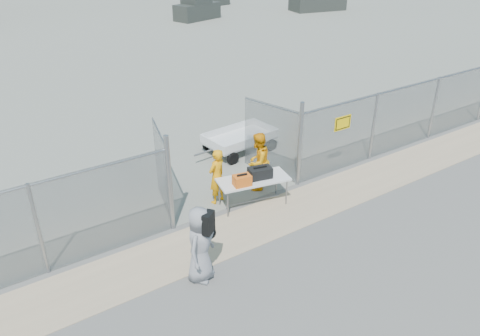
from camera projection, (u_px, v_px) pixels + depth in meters
ground at (287, 241)px, 11.12m from camera, size 160.00×160.00×0.00m
dirt_strip at (262, 221)px, 11.85m from camera, size 44.00×1.60×0.01m
chain_link_fence at (240, 168)px, 12.09m from camera, size 40.00×0.20×2.20m
folding_table at (253, 192)px, 12.39m from camera, size 2.00×1.16×0.80m
orange_bag at (242, 180)px, 11.84m from camera, size 0.49×0.38×0.28m
black_duffel at (260, 173)px, 12.19m from camera, size 0.66×0.48×0.29m
security_worker_left at (217, 177)px, 12.35m from camera, size 0.66×0.53×1.56m
security_worker_right at (258, 162)px, 12.98m from camera, size 1.00×0.91×1.69m
visitor at (200, 244)px, 9.59m from camera, size 1.00×0.94×1.72m
utility_trailer at (240, 140)px, 15.44m from camera, size 3.13×1.82×0.73m
parked_vehicle_near at (197, 9)px, 36.88m from camera, size 4.02×2.61×1.68m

